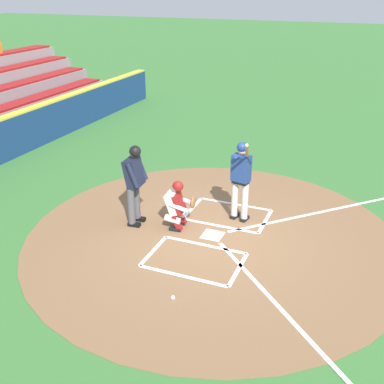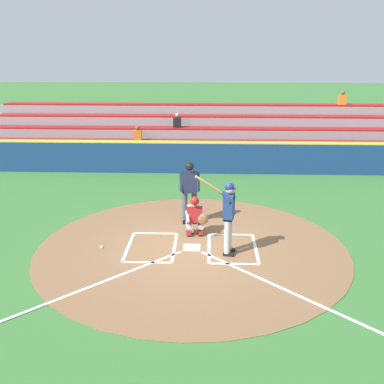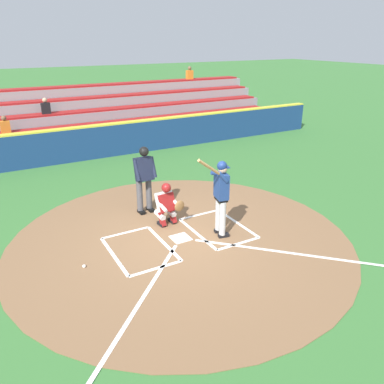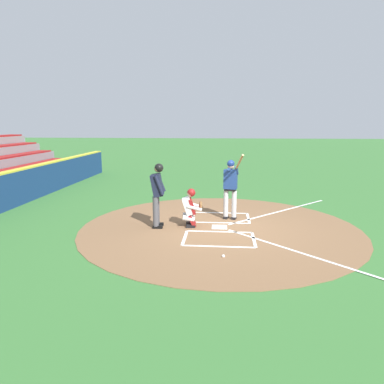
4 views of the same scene
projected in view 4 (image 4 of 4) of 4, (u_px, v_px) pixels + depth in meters
The scene contains 7 objects.
ground_plane at pixel (219, 227), 10.24m from camera, with size 120.00×120.00×0.00m, color #387033.
dirt_circle at pixel (219, 227), 10.24m from camera, with size 8.00×8.00×0.01m, color brown.
home_plate_and_chalk at pixel (250, 228), 10.16m from camera, with size 7.93×4.91×0.01m.
batter at pixel (231, 185), 10.88m from camera, with size 1.03×0.57×2.13m.
catcher at pixel (191, 207), 10.26m from camera, with size 0.63×0.62×1.13m.
plate_umpire at pixel (157, 191), 10.05m from camera, with size 0.60×0.44×1.86m.
baseball at pixel (223, 256), 7.94m from camera, with size 0.07×0.07×0.07m, color white.
Camera 4 is at (9.88, 0.08, 2.99)m, focal length 33.00 mm.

